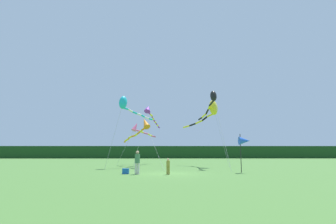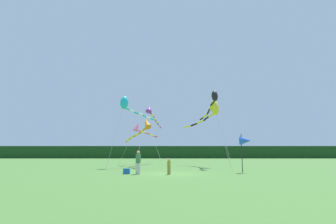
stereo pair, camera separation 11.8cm
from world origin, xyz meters
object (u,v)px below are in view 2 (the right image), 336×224
Objects in this scene: banner_flag_pole at (244,141)px; kite_purple at (150,112)px; kite_orange at (142,126)px; cooler_box at (125,171)px; person_child at (168,165)px; kite_black at (211,101)px; kite_rainbow at (138,128)px; person_adult at (137,161)px; kite_yellow at (212,109)px; kite_cyan at (126,104)px.

kite_purple reaches higher than banner_flag_pole.
cooler_box is at bearing -93.19° from kite_orange.
kite_purple is at bearing 99.27° from person_child.
kite_black is at bearing 59.42° from person_child.
kite_black is at bearing 103.53° from banner_flag_pole.
kite_black reaches higher than kite_purple.
banner_flag_pole is 0.30× the size of kite_purple.
kite_rainbow is at bearing 126.61° from banner_flag_pole.
person_child is (2.37, -0.17, -0.32)m from person_adult.
kite_yellow is at bearing 80.12° from kite_black.
person_adult is at bearing -90.17° from kite_purple.
kite_cyan is at bearing 99.77° from cooler_box.
kite_cyan is at bearing -94.47° from kite_rainbow.
kite_rainbow is at bearing 148.58° from kite_yellow.
person_child is 6.90m from banner_flag_pole.
kite_rainbow reaches higher than banner_flag_pole.
kite_purple is (0.04, 14.09, 5.88)m from person_adult.
banner_flag_pole is at bearing -76.47° from kite_black.
banner_flag_pole reaches higher than person_child.
banner_flag_pole is 0.55× the size of kite_rainbow.
person_child is at bearing -117.05° from kite_yellow.
cooler_box is (-0.93, 0.36, -0.79)m from person_adult.
person_adult is at bearing -170.02° from banner_flag_pole.
kite_cyan is (-2.28, 8.23, 5.89)m from person_adult.
cooler_box is 14.34m from kite_yellow.
kite_orange is 3.09m from kite_cyan.
kite_cyan is (-0.58, -7.42, 2.00)m from kite_rainbow.
kite_yellow is at bearing 48.62° from cooler_box.
person_child is 15.71m from kite_purple.
kite_cyan is at bearing 178.86° from kite_black.
kite_yellow is 0.99× the size of kite_cyan.
person_child is 16.86m from kite_rainbow.
kite_cyan reaches higher than kite_yellow.
kite_purple is (-7.51, 4.09, 0.28)m from kite_yellow.
person_child is 12.85m from kite_yellow.
person_child is 11.57m from kite_black.
kite_black is at bearing -7.13° from kite_orange.
kite_yellow is 10.98m from kite_rainbow.
banner_flag_pole is at bearing 14.94° from person_child.
cooler_box is at bearing -80.23° from kite_cyan.
kite_cyan is at bearing -111.64° from kite_purple.
kite_rainbow is at bearing 85.53° from kite_cyan.
cooler_box is 10.40m from kite_cyan.
kite_orange reaches higher than banner_flag_pole.
kite_yellow is at bearing 62.95° from person_child.
kite_rainbow is (-10.48, 14.10, 2.30)m from banner_flag_pole.
kite_yellow is (8.00, 1.00, 2.07)m from kite_orange.
person_adult is 0.20× the size of kite_orange.
kite_black reaches higher than person_child.
kite_yellow is (-1.22, 8.45, 4.01)m from banner_flag_pole.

